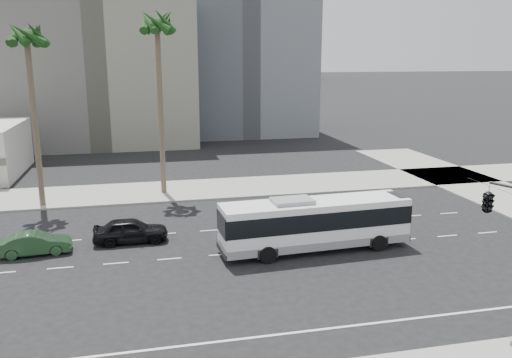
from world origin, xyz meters
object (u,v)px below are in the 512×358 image
object	(u,v)px
city_bus	(315,222)
palm_near	(157,29)
car_b	(35,244)
traffic_signal	(496,208)
car_a	(131,230)
palm_mid	(27,40)

from	to	relation	value
city_bus	palm_near	distance (m)	21.07
car_b	city_bus	bearing A→B (deg)	-104.99
traffic_signal	palm_near	size ratio (longest dim) A/B	0.43
palm_near	car_a	bearing A→B (deg)	-102.85
traffic_signal	city_bus	bearing A→B (deg)	88.64
traffic_signal	palm_mid	xyz separation A→B (m)	(-21.85, 23.92, 7.18)
car_a	palm_near	xyz separation A→B (m)	(2.63, 11.52, 12.83)
city_bus	traffic_signal	world-z (taller)	traffic_signal
city_bus	palm_near	world-z (taller)	palm_near
car_b	palm_mid	bearing A→B (deg)	2.15
car_b	traffic_signal	size ratio (longest dim) A/B	0.63
city_bus	car_a	distance (m)	11.58
palm_mid	traffic_signal	bearing A→B (deg)	-47.59
traffic_signal	palm_near	bearing A→B (deg)	92.84
car_b	traffic_signal	distance (m)	24.92
car_a	car_b	size ratio (longest dim) A/B	1.13
city_bus	palm_near	xyz separation A→B (m)	(-8.28, 15.31, 11.88)
car_a	palm_near	world-z (taller)	palm_near
car_a	traffic_signal	size ratio (longest dim) A/B	0.71
city_bus	palm_near	size ratio (longest dim) A/B	0.77
car_b	palm_near	xyz separation A→B (m)	(8.13, 12.42, 12.94)
car_a	traffic_signal	xyz separation A→B (m)	(15.02, -14.23, 4.63)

